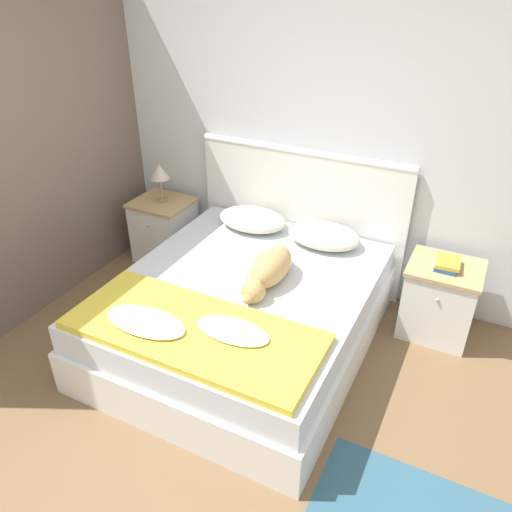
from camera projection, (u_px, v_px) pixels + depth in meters
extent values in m
plane|color=brown|center=(177.00, 452.00, 2.88)|extent=(16.00, 16.00, 0.00)
cube|color=silver|center=(320.00, 135.00, 3.86)|extent=(9.00, 0.06, 2.55)
cube|color=#706056|center=(44.00, 142.00, 3.73)|extent=(0.06, 3.10, 2.55)
cube|color=white|center=(244.00, 324.00, 3.63)|extent=(1.71, 2.00, 0.33)
cube|color=silver|center=(243.00, 294.00, 3.50)|extent=(1.65, 1.94, 0.21)
cube|color=white|center=(300.00, 218.00, 4.21)|extent=(1.79, 0.04, 1.15)
cylinder|color=white|center=(303.00, 152.00, 3.92)|extent=(1.79, 0.06, 0.06)
cube|color=white|center=(165.00, 231.00, 4.63)|extent=(0.49, 0.43, 0.55)
cube|color=tan|center=(162.00, 203.00, 4.48)|extent=(0.51, 0.46, 0.03)
sphere|color=tan|center=(148.00, 226.00, 4.38)|extent=(0.02, 0.02, 0.02)
cube|color=white|center=(439.00, 301.00, 3.68)|extent=(0.49, 0.43, 0.55)
cube|color=tan|center=(446.00, 268.00, 3.53)|extent=(0.51, 0.46, 0.03)
sphere|color=tan|center=(437.00, 300.00, 3.43)|extent=(0.02, 0.02, 0.02)
ellipsoid|color=beige|center=(252.00, 219.00, 4.10)|extent=(0.57, 0.40, 0.15)
ellipsoid|color=beige|center=(324.00, 235.00, 3.86)|extent=(0.57, 0.40, 0.15)
cube|color=yellow|center=(193.00, 331.00, 2.95)|extent=(1.54, 0.65, 0.05)
ellipsoid|color=silver|center=(146.00, 322.00, 2.96)|extent=(0.54, 0.26, 0.04)
ellipsoid|color=silver|center=(233.00, 331.00, 2.89)|extent=(0.46, 0.23, 0.04)
ellipsoid|color=tan|center=(271.00, 266.00, 3.40)|extent=(0.23, 0.46, 0.23)
sphere|color=tan|center=(253.00, 291.00, 3.21)|extent=(0.16, 0.16, 0.16)
ellipsoid|color=tan|center=(248.00, 298.00, 3.16)|extent=(0.07, 0.09, 0.07)
cone|color=tan|center=(247.00, 280.00, 3.21)|extent=(0.05, 0.05, 0.06)
cone|color=tan|center=(260.00, 284.00, 3.17)|extent=(0.05, 0.05, 0.06)
ellipsoid|color=tan|center=(287.00, 262.00, 3.57)|extent=(0.14, 0.21, 0.08)
cube|color=#285689|center=(447.00, 265.00, 3.51)|extent=(0.15, 0.21, 0.03)
cube|color=gold|center=(448.00, 262.00, 3.49)|extent=(0.17, 0.21, 0.03)
cylinder|color=#9E7A4C|center=(162.00, 200.00, 4.48)|extent=(0.11, 0.11, 0.02)
cylinder|color=#9E7A4C|center=(161.00, 189.00, 4.42)|extent=(0.02, 0.02, 0.19)
cone|color=beige|center=(159.00, 171.00, 4.34)|extent=(0.18, 0.18, 0.13)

